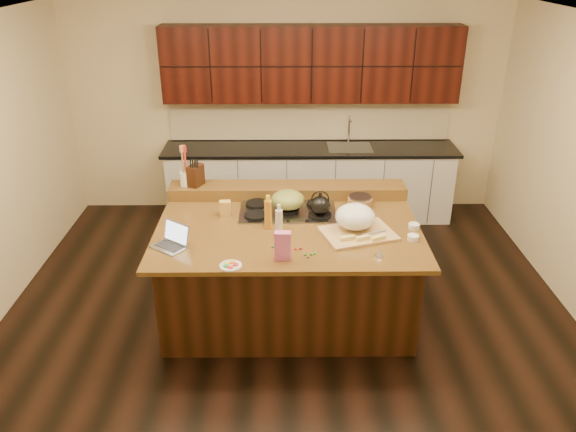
{
  "coord_description": "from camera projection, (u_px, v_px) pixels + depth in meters",
  "views": [
    {
      "loc": [
        -0.04,
        -4.58,
        3.22
      ],
      "look_at": [
        0.0,
        0.05,
        1.0
      ],
      "focal_mm": 35.0,
      "sensor_mm": 36.0,
      "label": 1
    }
  ],
  "objects": [
    {
      "name": "green_bowl",
      "position": [
        288.0,
        200.0,
        5.34
      ],
      "size": [
        0.38,
        0.38,
        0.18
      ],
      "primitive_type": "ellipsoid",
      "rotation": [
        0.0,
        0.0,
        -0.21
      ],
      "color": "olive",
      "rests_on": "cooktop"
    },
    {
      "name": "island",
      "position": [
        288.0,
        269.0,
        5.32
      ],
      "size": [
        2.4,
        1.6,
        0.92
      ],
      "color": "black",
      "rests_on": "ground"
    },
    {
      "name": "gumdrop_3",
      "position": [
        305.0,
        255.0,
        4.63
      ],
      "size": [
        0.02,
        0.02,
        0.02
      ],
      "primitive_type": "ellipsoid",
      "color": "#198C26",
      "rests_on": "island"
    },
    {
      "name": "gumdrop_8",
      "position": [
        281.0,
        251.0,
        4.69
      ],
      "size": [
        0.02,
        0.02,
        0.02
      ],
      "primitive_type": "ellipsoid",
      "color": "red",
      "rests_on": "island"
    },
    {
      "name": "ramekin_b",
      "position": [
        414.0,
        226.0,
        5.08
      ],
      "size": [
        0.13,
        0.13,
        0.04
      ],
      "primitive_type": "cylinder",
      "rotation": [
        0.0,
        0.0,
        -0.41
      ],
      "color": "white",
      "rests_on": "island"
    },
    {
      "name": "ramekin_c",
      "position": [
        358.0,
        222.0,
        5.16
      ],
      "size": [
        0.12,
        0.12,
        0.04
      ],
      "primitive_type": "cylinder",
      "rotation": [
        0.0,
        0.0,
        0.22
      ],
      "color": "white",
      "rests_on": "island"
    },
    {
      "name": "gumdrop_6",
      "position": [
        308.0,
        257.0,
        4.6
      ],
      "size": [
        0.02,
        0.02,
        0.02
      ],
      "primitive_type": "ellipsoid",
      "color": "red",
      "rests_on": "island"
    },
    {
      "name": "back_ledge",
      "position": [
        287.0,
        190.0,
        5.73
      ],
      "size": [
        2.4,
        0.3,
        0.12
      ],
      "primitive_type": "cube",
      "color": "black",
      "rests_on": "island"
    },
    {
      "name": "gumdrop_1",
      "position": [
        272.0,
        247.0,
        4.76
      ],
      "size": [
        0.02,
        0.02,
        0.02
      ],
      "primitive_type": "ellipsoid",
      "color": "#198C26",
      "rests_on": "island"
    },
    {
      "name": "ramekin_a",
      "position": [
        413.0,
        238.0,
        4.88
      ],
      "size": [
        0.12,
        0.12,
        0.04
      ],
      "primitive_type": "cylinder",
      "rotation": [
        0.0,
        0.0,
        0.18
      ],
      "color": "white",
      "rests_on": "island"
    },
    {
      "name": "room",
      "position": [
        288.0,
        183.0,
        4.94
      ],
      "size": [
        5.52,
        5.02,
        2.72
      ],
      "color": "black",
      "rests_on": "ground"
    },
    {
      "name": "gumdrop_9",
      "position": [
        309.0,
        257.0,
        4.6
      ],
      "size": [
        0.02,
        0.02,
        0.02
      ],
      "primitive_type": "ellipsoid",
      "color": "#198C26",
      "rests_on": "island"
    },
    {
      "name": "wooden_tray",
      "position": [
        356.0,
        220.0,
        4.98
      ],
      "size": [
        0.72,
        0.61,
        0.25
      ],
      "rotation": [
        0.0,
        0.0,
        0.31
      ],
      "color": "tan",
      "rests_on": "island"
    },
    {
      "name": "gumdrop_5",
      "position": [
        315.0,
        253.0,
        4.65
      ],
      "size": [
        0.02,
        0.02,
        0.02
      ],
      "primitive_type": "ellipsoid",
      "color": "#198C26",
      "rests_on": "island"
    },
    {
      "name": "gumdrop_4",
      "position": [
        305.0,
        254.0,
        4.64
      ],
      "size": [
        0.02,
        0.02,
        0.02
      ],
      "primitive_type": "ellipsoid",
      "color": "red",
      "rests_on": "island"
    },
    {
      "name": "gumdrop_2",
      "position": [
        289.0,
        250.0,
        4.7
      ],
      "size": [
        0.02,
        0.02,
        0.02
      ],
      "primitive_type": "ellipsoid",
      "color": "red",
      "rests_on": "island"
    },
    {
      "name": "vinegar_bottle",
      "position": [
        279.0,
        223.0,
        4.9
      ],
      "size": [
        0.08,
        0.08,
        0.25
      ],
      "primitive_type": "cylinder",
      "rotation": [
        0.0,
        0.0,
        -0.22
      ],
      "color": "silver",
      "rests_on": "island"
    },
    {
      "name": "back_counter",
      "position": [
        310.0,
        143.0,
        7.11
      ],
      "size": [
        3.7,
        0.66,
        2.4
      ],
      "color": "silver",
      "rests_on": "ground"
    },
    {
      "name": "kitchen_timer",
      "position": [
        379.0,
        253.0,
        4.6
      ],
      "size": [
        0.1,
        0.1,
        0.07
      ],
      "primitive_type": "cone",
      "rotation": [
        0.0,
        0.0,
        -0.37
      ],
      "color": "silver",
      "rests_on": "island"
    },
    {
      "name": "gumdrop_10",
      "position": [
        301.0,
        248.0,
        4.73
      ],
      "size": [
        0.02,
        0.02,
        0.02
      ],
      "primitive_type": "ellipsoid",
      "color": "red",
      "rests_on": "island"
    },
    {
      "name": "utensil_crock",
      "position": [
        186.0,
        179.0,
        5.66
      ],
      "size": [
        0.13,
        0.13,
        0.14
      ],
      "primitive_type": "cylinder",
      "rotation": [
        0.0,
        0.0,
        0.1
      ],
      "color": "white",
      "rests_on": "back_ledge"
    },
    {
      "name": "gumdrop_0",
      "position": [
        296.0,
        249.0,
        4.72
      ],
      "size": [
        0.02,
        0.02,
        0.02
      ],
      "primitive_type": "ellipsoid",
      "color": "red",
      "rests_on": "island"
    },
    {
      "name": "pink_bag",
      "position": [
        283.0,
        246.0,
        4.53
      ],
      "size": [
        0.14,
        0.08,
        0.25
      ],
      "primitive_type": "cube",
      "rotation": [
        0.0,
        0.0,
        -0.05
      ],
      "color": "#D463A1",
      "rests_on": "island"
    },
    {
      "name": "knife_block",
      "position": [
        196.0,
        175.0,
        5.65
      ],
      "size": [
        0.17,
        0.2,
        0.21
      ],
      "primitive_type": "cube",
      "rotation": [
        0.0,
        0.0,
        -0.42
      ],
      "color": "black",
      "rests_on": "back_ledge"
    },
    {
      "name": "oil_bottle",
      "position": [
        268.0,
        214.0,
        5.04
      ],
      "size": [
        0.08,
        0.08,
        0.27
      ],
      "primitive_type": "cylinder",
      "rotation": [
        0.0,
        0.0,
        -0.13
      ],
      "color": "#BF7E21",
      "rests_on": "island"
    },
    {
      "name": "package_box",
      "position": [
        225.0,
        208.0,
        5.3
      ],
      "size": [
        0.11,
        0.09,
        0.15
      ],
      "primitive_type": "cube",
      "rotation": [
        0.0,
        0.0,
        0.12
      ],
      "color": "#C09543",
      "rests_on": "island"
    },
    {
      "name": "kettle",
      "position": [
        320.0,
        205.0,
        5.22
      ],
      "size": [
        0.22,
        0.22,
        0.17
      ],
      "primitive_type": "ellipsoid",
      "rotation": [
        0.0,
        0.0,
        0.16
      ],
      "color": "black",
      "rests_on": "cooktop"
    },
    {
      "name": "cooktop",
      "position": [
        288.0,
        211.0,
        5.39
      ],
      "size": [
        0.92,
        0.52,
        0.05
      ],
      "color": "gray",
      "rests_on": "island"
    },
    {
      "name": "laptop",
      "position": [
        173.0,
        240.0,
        4.77
      ],
      "size": [
        0.36,
        0.35,
        0.2
      ],
      "rotation": [
        0.0,
        0.0,
        -0.64
      ],
      "color": "#B7B7BC",
      "rests_on": "island"
    },
    {
      "name": "candy_plate",
      "position": [
        231.0,
        266.0,
        4.48
      ],
      "size": [
        0.23,
        0.23,
        0.01
      ],
      "primitive_type": "cylinder",
      "rotation": [
        0.0,
        0.0,
        0.38
      ],
      "color": "white",
      "rests_on": "island"
    },
    {
      "name": "strainer_bowl",
      "position": [
        360.0,
        202.0,
        5.5
      ],
      "size": [
        0.29,
        0.29,
        0.09
      ],
      "primitive_type": "cylinder",
      "rotation": [
        0.0,
        0.0,
        0.23
      ],
      "color": "#996B3F",
      "rests_on": "island"
    },
    {
      "name": "gumdrop_7",
      "position": [
        311.0,
        254.0,
        4.64
      ],
      "size": [
        0.02,
        0.02,
        0.02
      ],
      "primitive_type": "ellipsoid",
      "color": "#198C26",
      "rests_on": "island"
    }
  ]
}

